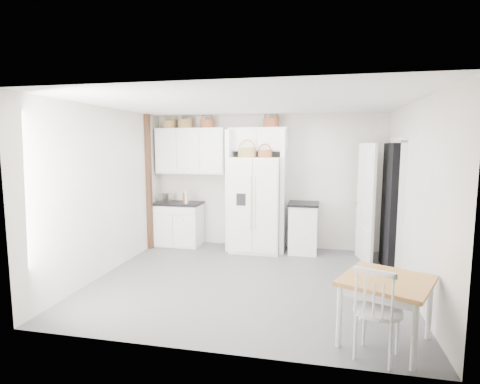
# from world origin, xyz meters

# --- Properties ---
(floor) EXTENTS (4.50, 4.50, 0.00)m
(floor) POSITION_xyz_m (0.00, 0.00, 0.00)
(floor) COLOR #555555
(floor) RESTS_ON ground
(ceiling) EXTENTS (4.50, 4.50, 0.00)m
(ceiling) POSITION_xyz_m (0.00, 0.00, 2.60)
(ceiling) COLOR white
(ceiling) RESTS_ON wall_back
(wall_back) EXTENTS (4.50, 0.00, 4.50)m
(wall_back) POSITION_xyz_m (0.00, 2.00, 1.30)
(wall_back) COLOR beige
(wall_back) RESTS_ON floor
(wall_left) EXTENTS (0.00, 4.00, 4.00)m
(wall_left) POSITION_xyz_m (-2.25, 0.00, 1.30)
(wall_left) COLOR beige
(wall_left) RESTS_ON floor
(wall_right) EXTENTS (0.00, 4.00, 4.00)m
(wall_right) POSITION_xyz_m (2.25, 0.00, 1.30)
(wall_right) COLOR beige
(wall_right) RESTS_ON floor
(refrigerator) EXTENTS (0.93, 0.74, 1.79)m
(refrigerator) POSITION_xyz_m (-0.15, 1.64, 0.90)
(refrigerator) COLOR white
(refrigerator) RESTS_ON floor
(base_cab_left) EXTENTS (0.90, 0.57, 0.83)m
(base_cab_left) POSITION_xyz_m (-1.75, 1.70, 0.42)
(base_cab_left) COLOR white
(base_cab_left) RESTS_ON floor
(base_cab_right) EXTENTS (0.51, 0.62, 0.91)m
(base_cab_right) POSITION_xyz_m (0.74, 1.70, 0.45)
(base_cab_right) COLOR white
(base_cab_right) RESTS_ON floor
(dining_table) EXTENTS (1.08, 1.08, 0.68)m
(dining_table) POSITION_xyz_m (1.70, -1.45, 0.34)
(dining_table) COLOR #A2602C
(dining_table) RESTS_ON floor
(windsor_chair) EXTENTS (0.57, 0.55, 0.92)m
(windsor_chair) POSITION_xyz_m (1.58, -1.75, 0.46)
(windsor_chair) COLOR white
(windsor_chair) RESTS_ON floor
(counter_left) EXTENTS (0.94, 0.61, 0.04)m
(counter_left) POSITION_xyz_m (-1.75, 1.70, 0.85)
(counter_left) COLOR black
(counter_left) RESTS_ON base_cab_left
(counter_right) EXTENTS (0.56, 0.66, 0.04)m
(counter_right) POSITION_xyz_m (0.74, 1.70, 0.93)
(counter_right) COLOR black
(counter_right) RESTS_ON base_cab_right
(toaster) EXTENTS (0.27, 0.19, 0.17)m
(toaster) POSITION_xyz_m (-2.02, 1.70, 0.96)
(toaster) COLOR silver
(toaster) RESTS_ON counter_left
(cookbook_red) EXTENTS (0.06, 0.15, 0.22)m
(cookbook_red) POSITION_xyz_m (-1.56, 1.62, 0.98)
(cookbook_red) COLOR maroon
(cookbook_red) RESTS_ON counter_left
(cookbook_cream) EXTENTS (0.05, 0.17, 0.25)m
(cookbook_cream) POSITION_xyz_m (-1.54, 1.62, 1.00)
(cookbook_cream) COLOR beige
(cookbook_cream) RESTS_ON counter_left
(basket_upper_a) EXTENTS (0.27, 0.27, 0.15)m
(basket_upper_a) POSITION_xyz_m (-1.96, 1.83, 2.43)
(basket_upper_a) COLOR brown
(basket_upper_a) RESTS_ON upper_cabinet
(basket_upper_b) EXTENTS (0.30, 0.30, 0.18)m
(basket_upper_b) POSITION_xyz_m (-1.61, 1.83, 2.44)
(basket_upper_b) COLOR brown
(basket_upper_b) RESTS_ON upper_cabinet
(basket_upper_c) EXTENTS (0.28, 0.28, 0.16)m
(basket_upper_c) POSITION_xyz_m (-1.16, 1.83, 2.43)
(basket_upper_c) COLOR brown
(basket_upper_c) RESTS_ON upper_cabinet
(basket_bridge_b) EXTENTS (0.30, 0.30, 0.17)m
(basket_bridge_b) POSITION_xyz_m (0.10, 1.83, 2.44)
(basket_bridge_b) COLOR brown
(basket_bridge_b) RESTS_ON bridge_cabinet
(basket_fridge_a) EXTENTS (0.33, 0.33, 0.18)m
(basket_fridge_a) POSITION_xyz_m (-0.31, 1.54, 1.88)
(basket_fridge_a) COLOR brown
(basket_fridge_a) RESTS_ON refrigerator
(basket_fridge_b) EXTENTS (0.25, 0.25, 0.14)m
(basket_fridge_b) POSITION_xyz_m (0.02, 1.54, 1.86)
(basket_fridge_b) COLOR brown
(basket_fridge_b) RESTS_ON refrigerator
(upper_cabinet) EXTENTS (1.40, 0.34, 0.90)m
(upper_cabinet) POSITION_xyz_m (-1.50, 1.83, 1.90)
(upper_cabinet) COLOR white
(upper_cabinet) RESTS_ON wall_back
(bridge_cabinet) EXTENTS (1.12, 0.34, 0.45)m
(bridge_cabinet) POSITION_xyz_m (-0.15, 1.83, 2.12)
(bridge_cabinet) COLOR white
(bridge_cabinet) RESTS_ON wall_back
(fridge_panel_left) EXTENTS (0.08, 0.60, 2.30)m
(fridge_panel_left) POSITION_xyz_m (-0.66, 1.70, 1.15)
(fridge_panel_left) COLOR white
(fridge_panel_left) RESTS_ON floor
(fridge_panel_right) EXTENTS (0.08, 0.60, 2.30)m
(fridge_panel_right) POSITION_xyz_m (0.36, 1.70, 1.15)
(fridge_panel_right) COLOR white
(fridge_panel_right) RESTS_ON floor
(trim_post) EXTENTS (0.09, 0.09, 2.60)m
(trim_post) POSITION_xyz_m (-2.20, 1.35, 1.30)
(trim_post) COLOR #321A0D
(trim_post) RESTS_ON floor
(doorway_void) EXTENTS (0.18, 0.85, 2.05)m
(doorway_void) POSITION_xyz_m (2.16, 1.00, 1.02)
(doorway_void) COLOR black
(doorway_void) RESTS_ON floor
(door_slab) EXTENTS (0.21, 0.79, 2.05)m
(door_slab) POSITION_xyz_m (1.80, 1.33, 1.02)
(door_slab) COLOR white
(door_slab) RESTS_ON floor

